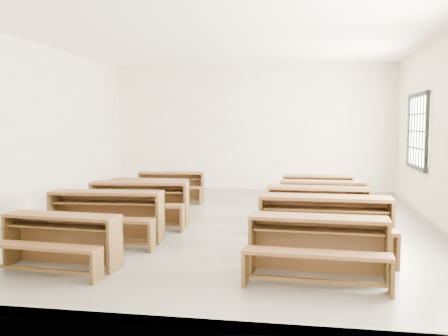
% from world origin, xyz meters
% --- Properties ---
extents(room, '(8.50, 8.50, 3.20)m').
position_xyz_m(room, '(0.09, 0.00, 2.14)').
color(room, gray).
rests_on(room, ground).
extents(desk_set_0, '(1.50, 0.86, 0.65)m').
position_xyz_m(desk_set_0, '(-1.54, -2.75, 0.38)').
color(desk_set_0, brown).
rests_on(desk_set_0, ground).
extents(desk_set_1, '(1.71, 0.97, 0.75)m').
position_xyz_m(desk_set_1, '(-1.54, -1.37, 0.44)').
color(desk_set_1, brown).
rests_on(desk_set_1, ground).
extents(desk_set_2, '(1.75, 1.04, 0.75)m').
position_xyz_m(desk_set_2, '(-1.46, -0.13, 0.44)').
color(desk_set_2, brown).
rests_on(desk_set_2, ground).
extents(desk_set_3, '(1.49, 0.79, 0.67)m').
position_xyz_m(desk_set_3, '(-1.66, 1.02, 0.39)').
color(desk_set_3, brown).
rests_on(desk_set_3, ground).
extents(desk_set_4, '(1.54, 0.91, 0.66)m').
position_xyz_m(desk_set_4, '(-1.64, 2.56, 0.38)').
color(desk_set_4, brown).
rests_on(desk_set_4, ground).
extents(desk_set_5, '(1.59, 0.88, 0.70)m').
position_xyz_m(desk_set_5, '(1.52, -2.63, 0.41)').
color(desk_set_5, brown).
rests_on(desk_set_5, ground).
extents(desk_set_6, '(1.75, 0.93, 0.78)m').
position_xyz_m(desk_set_6, '(1.62, -1.60, 0.46)').
color(desk_set_6, brown).
rests_on(desk_set_6, ground).
extents(desk_set_7, '(1.64, 0.88, 0.73)m').
position_xyz_m(desk_set_7, '(1.57, -0.19, 0.43)').
color(desk_set_7, brown).
rests_on(desk_set_7, ground).
extents(desk_set_8, '(1.57, 0.84, 0.70)m').
position_xyz_m(desk_set_8, '(1.67, 0.96, 0.41)').
color(desk_set_8, brown).
rests_on(desk_set_8, ground).
extents(desk_set_9, '(1.49, 0.80, 0.66)m').
position_xyz_m(desk_set_9, '(1.61, 2.39, 0.38)').
color(desk_set_9, brown).
rests_on(desk_set_9, ground).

